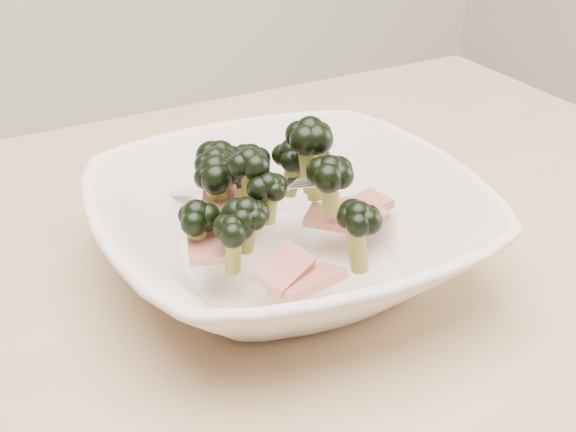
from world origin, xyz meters
The scene contains 2 objects.
dining_table centered at (0.00, 0.00, 0.65)m, with size 1.20×0.80×0.75m.
broccoli_dish centered at (0.11, 0.02, 0.79)m, with size 0.32×0.32×0.12m.
Camera 1 is at (-0.15, -0.47, 1.10)m, focal length 50.00 mm.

